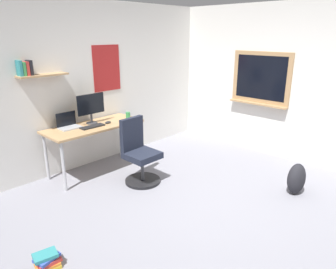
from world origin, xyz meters
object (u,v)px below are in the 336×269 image
(monitor_primary, at_px, (91,106))
(computer_mouse, at_px, (108,122))
(desk, at_px, (94,130))
(keyboard, at_px, (93,127))
(book_stack_on_floor, at_px, (47,261))
(backpack, at_px, (296,179))
(laptop, at_px, (69,124))
(office_chair, at_px, (139,155))
(coffee_mug, at_px, (128,115))

(monitor_primary, xyz_separation_m, computer_mouse, (0.17, -0.18, -0.25))
(desk, xyz_separation_m, computer_mouse, (0.21, -0.08, 0.09))
(desk, distance_m, keyboard, 0.14)
(monitor_primary, height_order, book_stack_on_floor, monitor_primary)
(backpack, height_order, book_stack_on_floor, backpack)
(laptop, bearing_deg, office_chair, -58.25)
(backpack, distance_m, book_stack_on_floor, 3.22)
(office_chair, bearing_deg, coffee_mug, 60.64)
(backpack, xyz_separation_m, book_stack_on_floor, (-3.03, 1.08, -0.14))
(book_stack_on_floor, bearing_deg, desk, 44.09)
(office_chair, xyz_separation_m, laptop, (-0.57, 0.92, 0.40))
(office_chair, distance_m, coffee_mug, 0.94)
(desk, bearing_deg, book_stack_on_floor, -135.91)
(laptop, height_order, computer_mouse, laptop)
(office_chair, distance_m, computer_mouse, 0.78)
(coffee_mug, bearing_deg, laptop, 169.70)
(monitor_primary, bearing_deg, laptop, 172.66)
(computer_mouse, relative_size, book_stack_on_floor, 0.42)
(office_chair, height_order, laptop, laptop)
(desk, bearing_deg, coffee_mug, -2.55)
(keyboard, bearing_deg, coffee_mug, 3.96)
(desk, xyz_separation_m, laptop, (-0.34, 0.15, 0.13))
(laptop, xyz_separation_m, coffee_mug, (0.98, -0.18, -0.01))
(coffee_mug, relative_size, backpack, 0.21)
(computer_mouse, bearing_deg, desk, 158.97)
(book_stack_on_floor, bearing_deg, office_chair, 22.64)
(desk, distance_m, book_stack_on_floor, 2.27)
(keyboard, relative_size, backpack, 0.85)
(computer_mouse, bearing_deg, book_stack_on_floor, -140.92)
(laptop, height_order, coffee_mug, laptop)
(computer_mouse, xyz_separation_m, backpack, (1.26, -2.52, -0.56))
(desk, relative_size, computer_mouse, 14.39)
(computer_mouse, bearing_deg, keyboard, 180.00)
(laptop, distance_m, monitor_primary, 0.43)
(laptop, xyz_separation_m, computer_mouse, (0.54, -0.23, -0.04))
(keyboard, distance_m, coffee_mug, 0.73)
(backpack, relative_size, book_stack_on_floor, 1.74)
(office_chair, distance_m, monitor_primary, 1.09)
(keyboard, xyz_separation_m, book_stack_on_floor, (-1.49, -1.44, -0.69))
(office_chair, relative_size, backpack, 2.19)
(book_stack_on_floor, bearing_deg, coffee_mug, 33.92)
(monitor_primary, bearing_deg, book_stack_on_floor, -134.73)
(office_chair, xyz_separation_m, coffee_mug, (0.42, 0.74, 0.40))
(laptop, distance_m, keyboard, 0.35)
(desk, distance_m, backpack, 3.01)
(laptop, relative_size, monitor_primary, 0.67)
(book_stack_on_floor, bearing_deg, laptop, 53.57)
(keyboard, xyz_separation_m, backpack, (1.54, -2.52, -0.55))
(desk, xyz_separation_m, coffee_mug, (0.65, -0.03, 0.12))
(desk, height_order, laptop, laptop)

